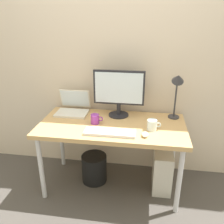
{
  "coord_description": "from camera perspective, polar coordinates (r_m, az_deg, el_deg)",
  "views": [
    {
      "loc": [
        0.3,
        -2.01,
        1.66
      ],
      "look_at": [
        0.0,
        0.0,
        0.82
      ],
      "focal_mm": 38.51,
      "sensor_mm": 36.0,
      "label": 1
    }
  ],
  "objects": [
    {
      "name": "ground_plane",
      "position": [
        2.63,
        0.0,
        -16.75
      ],
      "size": [
        6.0,
        6.0,
        0.0
      ],
      "primitive_type": "plane",
      "color": "#4C4742"
    },
    {
      "name": "back_wall",
      "position": [
        2.45,
        1.43,
        14.01
      ],
      "size": [
        4.4,
        0.04,
        2.6
      ],
      "primitive_type": "cube",
      "color": "beige",
      "rests_on": "ground_plane"
    },
    {
      "name": "desk",
      "position": [
        2.28,
        0.0,
        -4.25
      ],
      "size": [
        1.36,
        0.67,
        0.7
      ],
      "color": "tan",
      "rests_on": "ground_plane"
    },
    {
      "name": "monitor",
      "position": [
        2.34,
        1.63,
        5.05
      ],
      "size": [
        0.5,
        0.2,
        0.46
      ],
      "color": "#232328",
      "rests_on": "desk"
    },
    {
      "name": "laptop",
      "position": [
        2.52,
        -9.2,
        1.19
      ],
      "size": [
        0.32,
        0.28,
        0.22
      ],
      "color": "silver",
      "rests_on": "desk"
    },
    {
      "name": "desk_lamp",
      "position": [
        2.32,
        15.24,
        6.08
      ],
      "size": [
        0.11,
        0.16,
        0.47
      ],
      "color": "#333338",
      "rests_on": "desk"
    },
    {
      "name": "keyboard",
      "position": [
        2.07,
        -0.5,
        -4.86
      ],
      "size": [
        0.44,
        0.14,
        0.02
      ],
      "primitive_type": "cube",
      "color": "silver",
      "rests_on": "desk"
    },
    {
      "name": "mouse",
      "position": [
        2.04,
        7.86,
        -5.31
      ],
      "size": [
        0.06,
        0.09,
        0.03
      ],
      "primitive_type": "ellipsoid",
      "color": "silver",
      "rests_on": "desk"
    },
    {
      "name": "coffee_mug",
      "position": [
        2.25,
        -4.01,
        -1.66
      ],
      "size": [
        0.11,
        0.08,
        0.09
      ],
      "color": "purple",
      "rests_on": "desk"
    },
    {
      "name": "glass_cup",
      "position": [
        2.15,
        9.52,
        -3.04
      ],
      "size": [
        0.12,
        0.09,
        0.09
      ],
      "color": "silver",
      "rests_on": "desk"
    },
    {
      "name": "computer_tower",
      "position": [
        2.53,
        11.8,
        -13.03
      ],
      "size": [
        0.18,
        0.36,
        0.42
      ],
      "primitive_type": "cube",
      "color": "silver",
      "rests_on": "ground_plane"
    },
    {
      "name": "wastebasket",
      "position": [
        2.6,
        -4.23,
        -13.15
      ],
      "size": [
        0.26,
        0.26,
        0.3
      ],
      "primitive_type": "cylinder",
      "color": "black",
      "rests_on": "ground_plane"
    }
  ]
}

